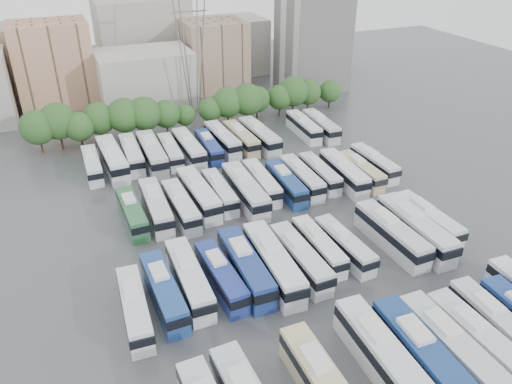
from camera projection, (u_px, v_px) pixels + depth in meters
name	position (u px, v px, depth m)	size (l,w,h in m)	color
ground	(289.00, 240.00, 66.03)	(220.00, 220.00, 0.00)	#424447
tree_line	(185.00, 108.00, 96.96)	(65.08, 8.15, 8.47)	black
city_buildings	(128.00, 58.00, 117.54)	(102.00, 35.00, 20.00)	#9E998E
apartment_tower	(313.00, 33.00, 117.74)	(14.00, 14.00, 26.00)	silver
electricity_pylon	(190.00, 24.00, 97.82)	(9.00, 6.91, 33.83)	slate
bus_r0_s6	(382.00, 356.00, 46.12)	(3.30, 13.45, 4.19)	silver
bus_r0_s7	(423.00, 358.00, 45.86)	(3.61, 13.75, 4.28)	navy
bus_r0_s8	(450.00, 348.00, 46.97)	(2.87, 13.07, 4.10)	silver
bus_r0_s9	(478.00, 341.00, 47.83)	(3.03, 12.57, 3.92)	silver
bus_r0_s10	(496.00, 324.00, 49.95)	(3.03, 11.90, 3.70)	silver
bus_r1_s0	(135.00, 308.00, 52.15)	(3.01, 11.45, 3.56)	silver
bus_r1_s1	(164.00, 291.00, 54.30)	(2.94, 11.96, 3.73)	navy
bus_r1_s2	(189.00, 278.00, 56.08)	(2.85, 12.47, 3.90)	silver
bus_r1_s3	(221.00, 276.00, 56.68)	(3.01, 11.50, 3.58)	navy
bus_r1_s4	(245.00, 267.00, 57.81)	(3.06, 12.99, 4.06)	navy
bus_r1_s5	(273.00, 263.00, 58.31)	(3.44, 13.66, 4.26)	silver
bus_r1_s6	(300.00, 258.00, 59.49)	(2.88, 12.13, 3.79)	silver
bus_r1_s7	(319.00, 246.00, 61.96)	(2.39, 10.82, 3.39)	silver
bus_r1_s8	(344.00, 245.00, 62.14)	(2.92, 10.97, 3.41)	silver
bus_r1_s10	(391.00, 234.00, 63.72)	(3.10, 12.94, 4.04)	silver
bus_r1_s11	(415.00, 229.00, 64.58)	(3.13, 13.66, 4.27)	silver
bus_r1_s12	(428.00, 219.00, 67.10)	(2.87, 11.75, 3.67)	silver
bus_r2_s1	(132.00, 213.00, 68.71)	(2.71, 11.23, 3.51)	#2A6339
bus_r2_s2	(156.00, 206.00, 69.82)	(3.01, 12.50, 3.90)	silver
bus_r2_s3	(181.00, 206.00, 70.09)	(2.85, 11.88, 3.71)	silver
bus_r2_s4	(199.00, 194.00, 72.79)	(3.33, 13.00, 4.05)	silver
bus_r2_s5	(220.00, 192.00, 73.90)	(2.46, 10.96, 3.43)	silver
bus_r2_s6	(245.00, 190.00, 73.55)	(3.16, 13.52, 4.23)	silver
bus_r2_s7	(261.00, 182.00, 76.37)	(2.99, 11.58, 3.60)	silver
bus_r2_s8	(286.00, 183.00, 76.05)	(2.95, 11.58, 3.61)	navy
bus_r2_s9	(301.00, 177.00, 77.70)	(2.75, 11.81, 3.69)	silver
bus_r2_s10	(320.00, 173.00, 79.24)	(2.66, 11.02, 3.44)	silver
bus_r2_s11	(344.00, 172.00, 78.98)	(3.35, 12.57, 3.91)	silver
bus_r2_s12	(361.00, 171.00, 79.98)	(2.44, 10.92, 3.42)	#C4B287
bus_r2_s13	(374.00, 163.00, 82.39)	(2.63, 11.19, 3.50)	silver
bus_r3_s0	(92.00, 165.00, 81.75)	(2.49, 11.06, 3.47)	silver
bus_r3_s1	(112.00, 159.00, 82.95)	(3.66, 13.77, 4.28)	white
bus_r3_s2	(132.00, 154.00, 85.02)	(2.92, 12.24, 3.82)	silver
bus_r3_s3	(152.00, 153.00, 84.80)	(3.06, 13.57, 4.25)	silver
bus_r3_s4	(171.00, 152.00, 86.26)	(2.80, 11.28, 3.52)	silver
bus_r3_s5	(189.00, 148.00, 87.05)	(2.99, 12.64, 3.95)	silver
bus_r3_s6	(209.00, 147.00, 88.02)	(2.80, 11.18, 3.48)	navy
bus_r3_s7	(222.00, 139.00, 90.54)	(3.25, 12.35, 3.84)	silver
bus_r3_s8	(241.00, 138.00, 91.02)	(3.04, 12.09, 3.77)	tan
bus_r3_s9	(259.00, 136.00, 91.57)	(3.50, 13.17, 4.09)	silver
bus_r3_s12	(304.00, 127.00, 96.15)	(3.03, 11.78, 3.67)	white
bus_r3_s13	(321.00, 126.00, 96.44)	(3.11, 12.08, 3.76)	silver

